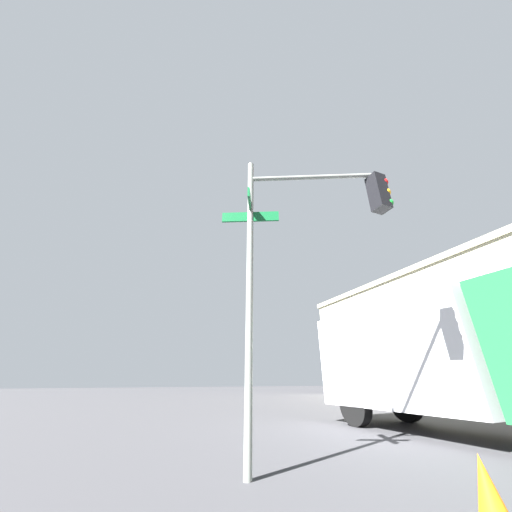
# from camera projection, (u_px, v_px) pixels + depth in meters

# --- Properties ---
(traffic_signal_near) EXTENTS (1.68, 3.03, 5.42)m
(traffic_signal_near) POSITION_uv_depth(u_px,v_px,m) (313.00, 226.00, 5.07)
(traffic_signal_near) COLOR slate
(traffic_signal_near) RESTS_ON ground_plane
(building_stucco) EXTENTS (18.69, 24.77, 8.62)m
(building_stucco) POSITION_uv_depth(u_px,v_px,m) (501.00, 341.00, 23.68)
(building_stucco) COLOR beige
(building_stucco) RESTS_ON ground_plane
(box_truck_second) EXTENTS (7.49, 2.81, 3.16)m
(box_truck_second) POSITION_uv_depth(u_px,v_px,m) (450.00, 355.00, 6.79)
(box_truck_second) COLOR #19592D
(box_truck_second) RESTS_ON ground_plane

